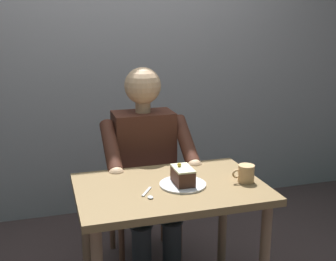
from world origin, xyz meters
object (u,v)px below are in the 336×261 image
at_px(coffee_cup, 246,173).
at_px(dining_table, 170,207).
at_px(cake_slice, 183,175).
at_px(seated_person, 147,169).
at_px(dessert_spoon, 149,195).
at_px(chair, 141,185).

bearing_deg(coffee_cup, dining_table, -9.58).
relative_size(cake_slice, coffee_cup, 1.22).
bearing_deg(seated_person, cake_slice, 96.43).
height_order(dining_table, coffee_cup, coffee_cup).
height_order(dining_table, cake_slice, cake_slice).
height_order(cake_slice, dessert_spoon, cake_slice).
height_order(chair, cake_slice, chair).
relative_size(dining_table, cake_slice, 6.45).
distance_m(seated_person, dessert_spoon, 0.60).
relative_size(dining_table, chair, 1.03).
bearing_deg(dining_table, chair, -90.00).
height_order(seated_person, dessert_spoon, seated_person).
bearing_deg(coffee_cup, cake_slice, -8.27).
distance_m(seated_person, coffee_cup, 0.68).
xyz_separation_m(dining_table, coffee_cup, (-0.37, 0.06, 0.16)).
height_order(dining_table, chair, chair).
bearing_deg(dining_table, seated_person, -90.00).
xyz_separation_m(chair, cake_slice, (-0.06, 0.68, 0.31)).
bearing_deg(dessert_spoon, coffee_cup, -177.15).
distance_m(coffee_cup, dessert_spoon, 0.50).
distance_m(chair, coffee_cup, 0.87).
distance_m(chair, dessert_spoon, 0.80).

